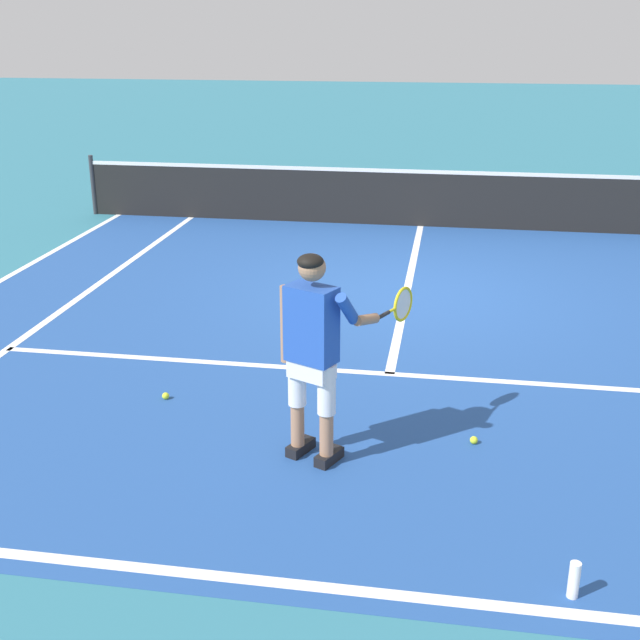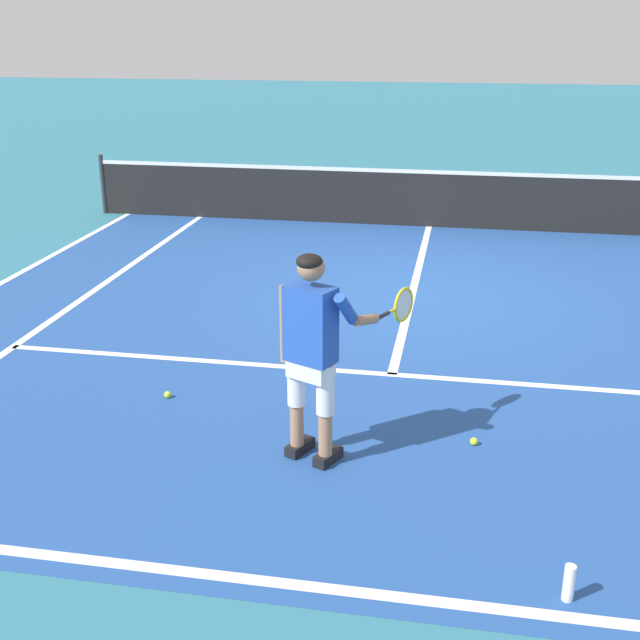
% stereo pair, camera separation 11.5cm
% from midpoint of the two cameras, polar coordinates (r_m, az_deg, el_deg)
% --- Properties ---
extents(ground_plane, '(80.00, 80.00, 0.00)m').
position_cam_midpoint_polar(ground_plane, '(10.63, 5.73, 1.80)').
color(ground_plane, teal).
extents(court_inner_surface, '(10.98, 10.15, 0.00)m').
position_cam_midpoint_polar(court_inner_surface, '(9.62, 5.29, -0.15)').
color(court_inner_surface, '#234C93').
rests_on(court_inner_surface, ground).
extents(line_baseline, '(10.98, 0.10, 0.01)m').
position_cam_midpoint_polar(line_baseline, '(5.33, 1.05, -18.28)').
color(line_baseline, white).
rests_on(line_baseline, ground).
extents(line_service, '(8.23, 0.10, 0.01)m').
position_cam_midpoint_polar(line_service, '(8.21, 4.47, -3.77)').
color(line_service, white).
rests_on(line_service, ground).
extents(line_centre_service, '(0.10, 6.40, 0.01)m').
position_cam_midpoint_polar(line_centre_service, '(11.20, 5.94, 2.78)').
color(line_centre_service, white).
rests_on(line_centre_service, ground).
extents(line_singles_left, '(0.10, 9.75, 0.01)m').
position_cam_midpoint_polar(line_singles_left, '(10.69, -17.27, 1.10)').
color(line_singles_left, white).
rests_on(line_singles_left, ground).
extents(tennis_net, '(11.96, 0.08, 1.07)m').
position_cam_midpoint_polar(tennis_net, '(14.18, 6.88, 8.47)').
color(tennis_net, '#333338').
rests_on(tennis_net, ground).
extents(tennis_player, '(0.99, 0.96, 1.71)m').
position_cam_midpoint_polar(tennis_player, '(6.26, -0.92, -1.70)').
color(tennis_player, black).
rests_on(tennis_player, ground).
extents(tennis_ball_near_feet, '(0.07, 0.07, 0.07)m').
position_cam_midpoint_polar(tennis_ball_near_feet, '(7.79, -11.13, -5.22)').
color(tennis_ball_near_feet, '#CCE02D').
rests_on(tennis_ball_near_feet, ground).
extents(tennis_ball_by_baseline, '(0.07, 0.07, 0.07)m').
position_cam_midpoint_polar(tennis_ball_by_baseline, '(6.99, 10.21, -8.25)').
color(tennis_ball_by_baseline, '#CCE02D').
rests_on(tennis_ball_by_baseline, ground).
extents(water_bottle, '(0.07, 0.07, 0.25)m').
position_cam_midpoint_polar(water_bottle, '(5.41, 16.69, -16.98)').
color(water_bottle, white).
rests_on(water_bottle, ground).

